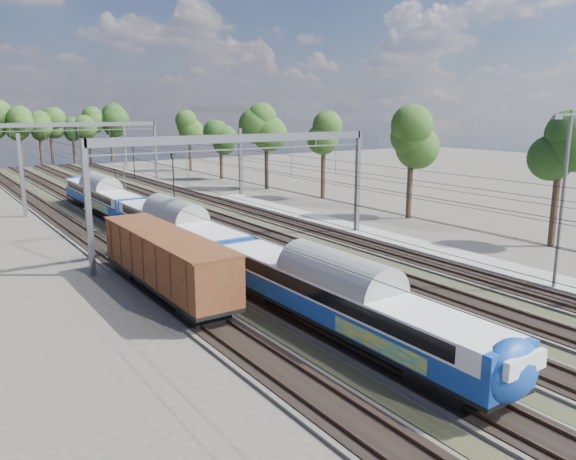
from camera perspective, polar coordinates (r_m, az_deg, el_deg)
track_bed at (r=57.03m, az=-11.99°, el=1.06°), size 21.00×130.00×0.34m
platform at (r=43.81m, az=16.03°, el=-2.40°), size 3.00×70.00×0.30m
catenary at (r=63.49m, az=-14.61°, el=7.78°), size 25.65×130.00×9.00m
tree_belt at (r=105.34m, az=-19.19°, el=10.31°), size 39.92×101.09×12.25m
emu_train at (r=43.24m, az=-11.18°, el=0.71°), size 2.79×59.10×4.08m
freight_boxcar at (r=33.67m, az=-12.33°, el=-2.91°), size 2.92×14.07×3.63m
worker at (r=86.70m, az=-17.05°, el=5.07°), size 0.57×0.75×1.85m
signal_near at (r=64.75m, az=-11.58°, el=5.81°), size 0.43×0.39×6.23m
signal_far at (r=92.29m, az=-15.42°, el=7.23°), size 0.38×0.34×5.68m
lamp_post at (r=36.50m, az=26.07°, el=3.13°), size 1.79×0.48×10.73m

